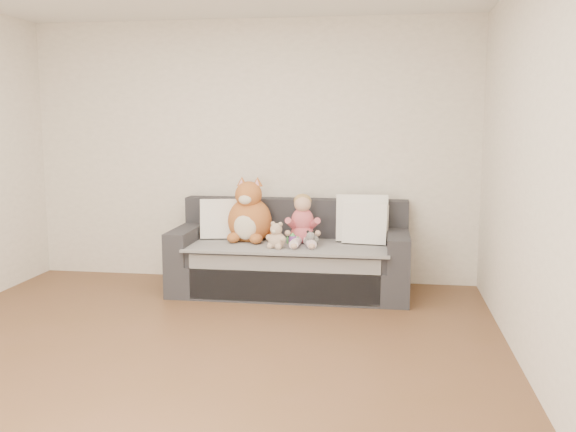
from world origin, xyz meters
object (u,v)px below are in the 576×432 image
object	(u,v)px
plush_cat	(249,216)
sippy_cup	(293,239)
toddler	(303,223)
sofa	(291,259)
teddy_bear	(276,237)

from	to	relation	value
plush_cat	sippy_cup	size ratio (longest dim) A/B	5.25
sippy_cup	plush_cat	bearing A→B (deg)	156.53
toddler	sippy_cup	world-z (taller)	toddler
sofa	toddler	world-z (taller)	toddler
sofa	teddy_bear	xyz separation A→B (m)	(-0.09, -0.32, 0.26)
plush_cat	sippy_cup	bearing A→B (deg)	-18.54
sofa	teddy_bear	world-z (taller)	sofa
teddy_bear	toddler	bearing A→B (deg)	71.25
toddler	sippy_cup	size ratio (longest dim) A/B	3.92
sofa	sippy_cup	world-z (taller)	sofa
teddy_bear	sofa	bearing A→B (deg)	93.12
plush_cat	sippy_cup	xyz separation A→B (m)	(0.44, -0.19, -0.17)
sofa	teddy_bear	bearing A→B (deg)	-105.46
toddler	sippy_cup	distance (m)	0.20
sofa	sippy_cup	size ratio (longest dim) A/B	17.95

